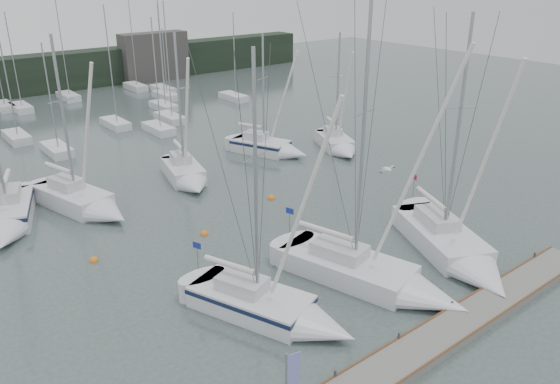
{
  "coord_description": "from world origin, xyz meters",
  "views": [
    {
      "loc": [
        -18.9,
        -16.62,
        16.08
      ],
      "look_at": [
        -1.72,
        5.0,
        4.6
      ],
      "focal_mm": 35.0,
      "sensor_mm": 36.0,
      "label": 1
    }
  ],
  "objects_px": {
    "sailboat_mid_e": "(339,146)",
    "sailboat_near_center": "(385,281)",
    "sailboat_near_left": "(279,311)",
    "buoy_b": "(271,199)",
    "sailboat_mid_a": "(7,219)",
    "buoy_a": "(204,234)",
    "buoy_c": "(94,261)",
    "sailboat_near_right": "(459,254)",
    "sailboat_mid_d": "(273,148)",
    "sailboat_mid_b": "(87,204)",
    "sailboat_mid_c": "(188,177)"
  },
  "relations": [
    {
      "from": "sailboat_near_center",
      "to": "buoy_a",
      "type": "distance_m",
      "value": 12.36
    },
    {
      "from": "buoy_b",
      "to": "sailboat_mid_a",
      "type": "bearing_deg",
      "value": 157.58
    },
    {
      "from": "sailboat_mid_d",
      "to": "buoy_a",
      "type": "relative_size",
      "value": 21.5
    },
    {
      "from": "buoy_a",
      "to": "buoy_b",
      "type": "xyz_separation_m",
      "value": [
        6.97,
        1.97,
        0.0
      ]
    },
    {
      "from": "sailboat_mid_d",
      "to": "buoy_b",
      "type": "bearing_deg",
      "value": -151.53
    },
    {
      "from": "sailboat_near_left",
      "to": "buoy_c",
      "type": "height_order",
      "value": "sailboat_near_left"
    },
    {
      "from": "sailboat_near_center",
      "to": "sailboat_mid_a",
      "type": "height_order",
      "value": "sailboat_near_center"
    },
    {
      "from": "sailboat_mid_d",
      "to": "buoy_c",
      "type": "bearing_deg",
      "value": -179.21
    },
    {
      "from": "sailboat_near_right",
      "to": "sailboat_mid_d",
      "type": "bearing_deg",
      "value": 105.49
    },
    {
      "from": "sailboat_mid_b",
      "to": "sailboat_mid_c",
      "type": "xyz_separation_m",
      "value": [
        8.23,
        0.35,
        -0.01
      ]
    },
    {
      "from": "sailboat_near_right",
      "to": "sailboat_mid_c",
      "type": "xyz_separation_m",
      "value": [
        -6.14,
        20.82,
        0.03
      ]
    },
    {
      "from": "sailboat_near_left",
      "to": "sailboat_mid_a",
      "type": "distance_m",
      "value": 20.61
    },
    {
      "from": "sailboat_near_center",
      "to": "sailboat_mid_c",
      "type": "distance_m",
      "value": 20.11
    },
    {
      "from": "sailboat_near_left",
      "to": "sailboat_near_center",
      "type": "distance_m",
      "value": 6.28
    },
    {
      "from": "sailboat_near_left",
      "to": "buoy_b",
      "type": "bearing_deg",
      "value": 32.66
    },
    {
      "from": "buoy_a",
      "to": "sailboat_near_left",
      "type": "bearing_deg",
      "value": -100.82
    },
    {
      "from": "sailboat_near_center",
      "to": "buoy_b",
      "type": "height_order",
      "value": "sailboat_near_center"
    },
    {
      "from": "sailboat_mid_a",
      "to": "buoy_b",
      "type": "bearing_deg",
      "value": -2.86
    },
    {
      "from": "sailboat_mid_e",
      "to": "buoy_a",
      "type": "bearing_deg",
      "value": -136.15
    },
    {
      "from": "sailboat_mid_b",
      "to": "sailboat_mid_e",
      "type": "bearing_deg",
      "value": -17.89
    },
    {
      "from": "sailboat_near_left",
      "to": "sailboat_near_center",
      "type": "bearing_deg",
      "value": -33.36
    },
    {
      "from": "sailboat_mid_e",
      "to": "sailboat_mid_b",
      "type": "bearing_deg",
      "value": -159.35
    },
    {
      "from": "sailboat_mid_e",
      "to": "buoy_a",
      "type": "height_order",
      "value": "sailboat_mid_e"
    },
    {
      "from": "sailboat_near_left",
      "to": "sailboat_mid_a",
      "type": "height_order",
      "value": "sailboat_near_left"
    },
    {
      "from": "sailboat_near_right",
      "to": "sailboat_mid_b",
      "type": "relative_size",
      "value": 1.15
    },
    {
      "from": "sailboat_near_center",
      "to": "sailboat_mid_c",
      "type": "bearing_deg",
      "value": 76.25
    },
    {
      "from": "sailboat_mid_a",
      "to": "buoy_a",
      "type": "height_order",
      "value": "sailboat_mid_a"
    },
    {
      "from": "sailboat_near_right",
      "to": "sailboat_mid_c",
      "type": "height_order",
      "value": "sailboat_near_right"
    },
    {
      "from": "buoy_b",
      "to": "sailboat_near_right",
      "type": "bearing_deg",
      "value": -78.97
    },
    {
      "from": "sailboat_mid_a",
      "to": "sailboat_mid_c",
      "type": "height_order",
      "value": "sailboat_mid_a"
    },
    {
      "from": "sailboat_mid_b",
      "to": "sailboat_mid_d",
      "type": "height_order",
      "value": "sailboat_mid_b"
    },
    {
      "from": "buoy_c",
      "to": "sailboat_mid_e",
      "type": "bearing_deg",
      "value": 12.64
    },
    {
      "from": "sailboat_near_right",
      "to": "sailboat_mid_e",
      "type": "bearing_deg",
      "value": 89.61
    },
    {
      "from": "buoy_c",
      "to": "sailboat_mid_c",
      "type": "bearing_deg",
      "value": 35.09
    },
    {
      "from": "sailboat_near_left",
      "to": "sailboat_mid_d",
      "type": "xyz_separation_m",
      "value": [
        15.36,
        20.33,
        0.03
      ]
    },
    {
      "from": "sailboat_mid_b",
      "to": "sailboat_mid_c",
      "type": "height_order",
      "value": "sailboat_mid_b"
    },
    {
      "from": "sailboat_mid_a",
      "to": "sailboat_mid_d",
      "type": "relative_size",
      "value": 1.09
    },
    {
      "from": "sailboat_mid_d",
      "to": "buoy_c",
      "type": "height_order",
      "value": "sailboat_mid_d"
    },
    {
      "from": "sailboat_mid_e",
      "to": "sailboat_near_center",
      "type": "bearing_deg",
      "value": -104.5
    },
    {
      "from": "sailboat_mid_d",
      "to": "sailboat_mid_e",
      "type": "bearing_deg",
      "value": -53.66
    },
    {
      "from": "buoy_c",
      "to": "buoy_b",
      "type": "bearing_deg",
      "value": 3.57
    },
    {
      "from": "buoy_b",
      "to": "buoy_c",
      "type": "distance_m",
      "value": 13.88
    },
    {
      "from": "buoy_a",
      "to": "buoy_c",
      "type": "bearing_deg",
      "value": 170.91
    },
    {
      "from": "sailboat_mid_a",
      "to": "sailboat_mid_e",
      "type": "height_order",
      "value": "sailboat_mid_a"
    },
    {
      "from": "buoy_b",
      "to": "sailboat_mid_b",
      "type": "bearing_deg",
      "value": 151.99
    },
    {
      "from": "sailboat_mid_b",
      "to": "sailboat_mid_e",
      "type": "relative_size",
      "value": 1.13
    },
    {
      "from": "sailboat_near_right",
      "to": "buoy_b",
      "type": "distance_m",
      "value": 14.58
    },
    {
      "from": "sailboat_mid_c",
      "to": "sailboat_near_center",
      "type": "bearing_deg",
      "value": -74.22
    },
    {
      "from": "sailboat_mid_a",
      "to": "buoy_b",
      "type": "distance_m",
      "value": 17.99
    },
    {
      "from": "buoy_b",
      "to": "sailboat_mid_c",
      "type": "bearing_deg",
      "value": 117.25
    }
  ]
}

